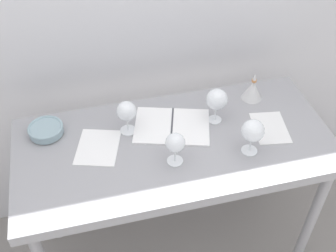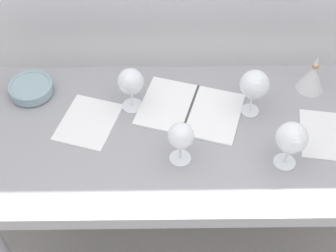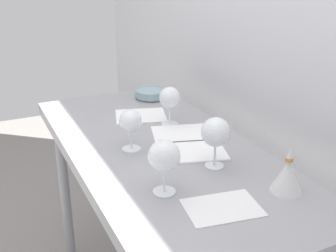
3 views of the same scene
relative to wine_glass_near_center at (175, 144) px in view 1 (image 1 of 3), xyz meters
name	(u,v)px [view 1 (image 1 of 3)]	position (x,y,z in m)	size (l,w,h in m)	color
ground_plane	(173,249)	(0.03, 0.11, -1.01)	(6.00, 6.00, 0.00)	gray
back_wall	(149,6)	(0.03, 0.60, 0.29)	(3.80, 0.04, 2.60)	silver
steel_counter	(175,158)	(0.03, 0.11, -0.21)	(1.40, 0.65, 0.90)	#939398
wine_glass_near_center	(175,144)	(0.00, 0.00, 0.00)	(0.08, 0.08, 0.15)	white
wine_glass_near_right	(253,132)	(0.32, -0.02, 0.01)	(0.10, 0.10, 0.17)	white
wine_glass_far_right	(217,100)	(0.24, 0.20, 0.02)	(0.10, 0.10, 0.17)	white
wine_glass_far_left	(127,112)	(-0.16, 0.23, 0.01)	(0.09, 0.09, 0.16)	white
open_notebook	(172,126)	(0.04, 0.21, -0.10)	(0.39, 0.33, 0.01)	white
tasting_sheet_upper	(98,147)	(-0.30, 0.16, -0.10)	(0.18, 0.22, 0.00)	white
tasting_sheet_lower	(270,128)	(0.47, 0.09, -0.10)	(0.15, 0.21, 0.00)	white
tasting_bowl	(46,130)	(-0.51, 0.30, -0.08)	(0.16, 0.16, 0.05)	#DBCC66
decanter_funnel	(253,90)	(0.47, 0.32, -0.06)	(0.10, 0.10, 0.14)	silver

